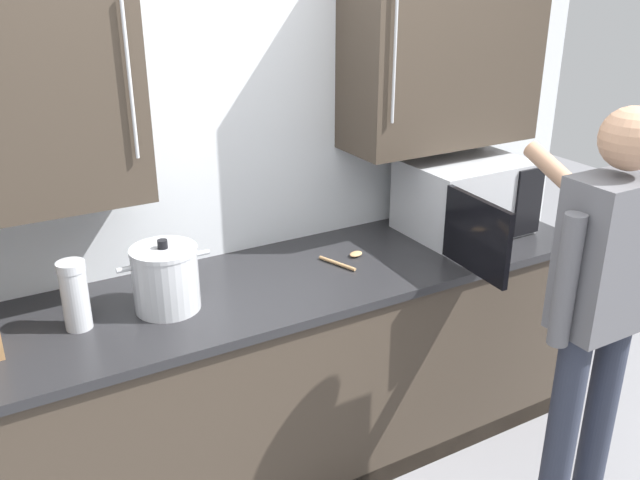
{
  "coord_description": "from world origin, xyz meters",
  "views": [
    {
      "loc": [
        -1.06,
        -1.28,
        2.06
      ],
      "look_at": [
        0.15,
        0.84,
        1.05
      ],
      "focal_mm": 38.53,
      "sensor_mm": 36.0,
      "label": 1
    }
  ],
  "objects": [
    {
      "name": "microwave_oven",
      "position": [
        0.93,
        0.92,
        1.06
      ],
      "size": [
        0.56,
        0.78,
        0.33
      ],
      "color": "#B7BABF",
      "rests_on": "counter_unit"
    },
    {
      "name": "counter_unit",
      "position": [
        0.0,
        0.88,
        0.45
      ],
      "size": [
        2.7,
        0.69,
        0.9
      ],
      "color": "#3D3328",
      "rests_on": "ground_plane"
    },
    {
      "name": "stock_pot",
      "position": [
        -0.45,
        0.87,
        1.01
      ],
      "size": [
        0.33,
        0.23,
        0.26
      ],
      "color": "#B7BABF",
      "rests_on": "counter_unit"
    },
    {
      "name": "back_wall_tiled",
      "position": [
        0.0,
        1.2,
        1.42
      ],
      "size": [
        3.59,
        0.44,
        2.56
      ],
      "color": "silver",
      "rests_on": "ground_plane"
    },
    {
      "name": "wooden_spoon",
      "position": [
        0.32,
        0.9,
        0.91
      ],
      "size": [
        0.19,
        0.18,
        0.02
      ],
      "color": "tan",
      "rests_on": "counter_unit"
    },
    {
      "name": "thermos_flask",
      "position": [
        -0.76,
        0.89,
        1.02
      ],
      "size": [
        0.09,
        0.09,
        0.24
      ],
      "color": "#B7BABF",
      "rests_on": "counter_unit"
    },
    {
      "name": "person_figure",
      "position": [
        0.79,
        0.04,
        0.98
      ],
      "size": [
        0.44,
        0.66,
        1.64
      ],
      "color": "#282D3D",
      "rests_on": "ground_plane"
    }
  ]
}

